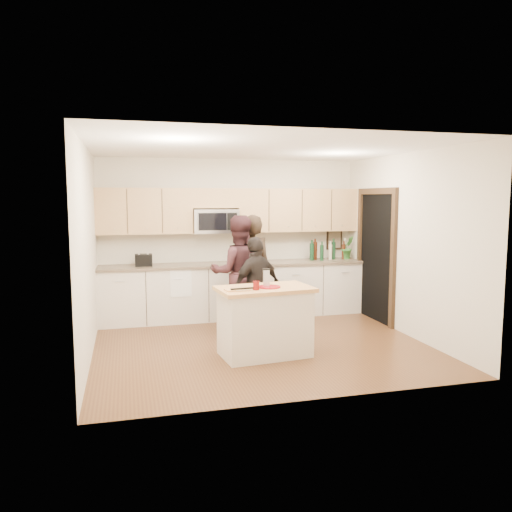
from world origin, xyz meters
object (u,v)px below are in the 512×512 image
object	(u,v)px
toaster	(144,260)
woman_right	(256,287)
woman_center	(238,273)
woman_left	(251,270)
island	(265,321)

from	to	relation	value
toaster	woman_right	distance (m)	2.03
woman_center	toaster	bearing A→B (deg)	-23.86
toaster	woman_center	bearing A→B (deg)	-28.38
toaster	woman_left	distance (m)	1.75
toaster	woman_center	size ratio (longest dim) A/B	0.15
woman_left	island	bearing A→B (deg)	84.23
woman_left	woman_center	bearing A→B (deg)	41.75
toaster	woman_center	xyz separation A→B (m)	(1.40, -0.76, -0.15)
toaster	woman_center	world-z (taller)	woman_center
woman_left	woman_center	xyz separation A→B (m)	(-0.26, -0.22, -0.00)
woman_left	toaster	bearing A→B (deg)	-15.96
woman_left	woman_center	world-z (taller)	same
island	woman_left	xyz separation A→B (m)	(0.22, 1.62, 0.43)
toaster	woman_left	xyz separation A→B (m)	(1.66, -0.54, -0.15)
woman_center	woman_right	world-z (taller)	woman_center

